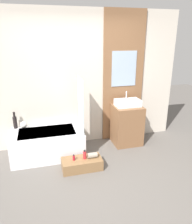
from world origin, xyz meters
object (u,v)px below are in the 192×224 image
bottle_soap_primary (74,158)px  wooden_step_bench (82,164)px  bathtub (48,143)px  vase_tall_dark (15,122)px  vase_round_light (24,125)px  sink (128,103)px  bottle_soap_secondary (85,155)px

bottle_soap_primary → wooden_step_bench: bearing=0.0°
bathtub → vase_tall_dark: (-0.55, 0.29, 0.37)m
vase_round_light → sink: bearing=-4.7°
wooden_step_bench → vase_round_light: (-0.92, 0.87, 0.46)m
sink → bottle_soap_secondary: bearing=-145.6°
bathtub → vase_tall_dark: 0.73m
vase_round_light → bottle_soap_secondary: (0.97, -0.87, -0.29)m
vase_round_light → bottle_soap_primary: 1.22m
bathtub → sink: size_ratio=2.64×
vase_tall_dark → bottle_soap_secondary: (1.12, -0.90, -0.36)m
vase_round_light → bottle_soap_secondary: bearing=-42.0°
vase_tall_dark → bottle_soap_secondary: vase_tall_dark is taller
bottle_soap_primary → bottle_soap_secondary: size_ratio=0.64×
wooden_step_bench → bottle_soap_primary: size_ratio=6.55×
bathtub → bottle_soap_secondary: (0.56, -0.61, 0.01)m
bottle_soap_secondary → bathtub: bearing=132.9°
wooden_step_bench → sink: (1.08, 0.71, 0.77)m
sink → bottle_soap_secondary: size_ratio=3.08×
sink → vase_tall_dark: 2.17m
vase_tall_dark → bottle_soap_secondary: 1.48m
sink → vase_tall_dark: size_ratio=1.53×
bathtub → vase_round_light: bearing=146.7°
vase_tall_dark → bottle_soap_primary: 1.35m
bathtub → bottle_soap_secondary: bathtub is taller
bathtub → vase_round_light: (-0.40, 0.27, 0.30)m
sink → bottle_soap_secondary: sink is taller
vase_round_light → bottle_soap_secondary: size_ratio=0.81×
vase_tall_dark → vase_round_light: vase_tall_dark is taller
wooden_step_bench → vase_tall_dark: 1.49m
bathtub → vase_round_light: size_ratio=10.01×
bathtub → sink: sink is taller
wooden_step_bench → vase_round_light: bearing=136.5°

